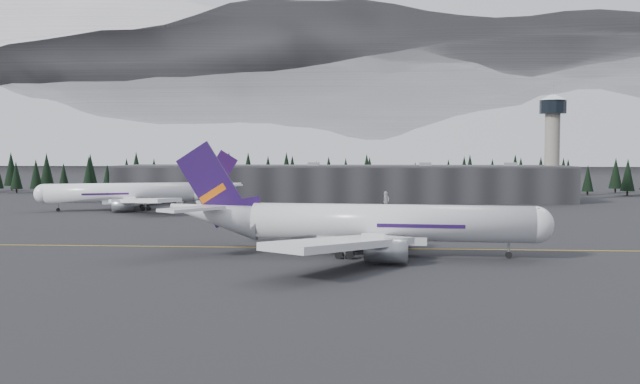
# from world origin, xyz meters

# --- Properties ---
(ground) EXTENTS (1400.00, 1400.00, 0.00)m
(ground) POSITION_xyz_m (0.00, 0.00, 0.00)
(ground) COLOR black
(ground) RESTS_ON ground
(taxiline) EXTENTS (400.00, 0.40, 0.02)m
(taxiline) POSITION_xyz_m (0.00, -2.00, 0.01)
(taxiline) COLOR gold
(taxiline) RESTS_ON ground
(terminal) EXTENTS (160.00, 30.00, 12.60)m
(terminal) POSITION_xyz_m (0.00, 125.00, 6.30)
(terminal) COLOR black
(terminal) RESTS_ON ground
(control_tower) EXTENTS (10.00, 10.00, 37.70)m
(control_tower) POSITION_xyz_m (75.00, 128.00, 23.41)
(control_tower) COLOR gray
(control_tower) RESTS_ON ground
(treeline) EXTENTS (360.00, 20.00, 15.00)m
(treeline) POSITION_xyz_m (0.00, 162.00, 7.50)
(treeline) COLOR black
(treeline) RESTS_ON ground
(mountain_ridge) EXTENTS (4400.00, 900.00, 420.00)m
(mountain_ridge) POSITION_xyz_m (0.00, 1000.00, 0.00)
(mountain_ridge) COLOR white
(mountain_ridge) RESTS_ON ground
(jet_main) EXTENTS (66.16, 60.87, 19.46)m
(jet_main) POSITION_xyz_m (8.38, -10.07, 5.49)
(jet_main) COLOR silver
(jet_main) RESTS_ON ground
(jet_parked) EXTENTS (59.60, 53.29, 18.14)m
(jet_parked) POSITION_xyz_m (-58.94, 79.80, 5.11)
(jet_parked) COLOR white
(jet_parked) RESTS_ON ground
(gse_vehicle_a) EXTENTS (3.01, 5.24, 1.37)m
(gse_vehicle_a) POSITION_xyz_m (-52.31, 100.47, 0.69)
(gse_vehicle_a) COLOR silver
(gse_vehicle_a) RESTS_ON ground
(gse_vehicle_b) EXTENTS (4.87, 2.99, 1.55)m
(gse_vehicle_b) POSITION_xyz_m (15.85, 103.17, 0.77)
(gse_vehicle_b) COLOR silver
(gse_vehicle_b) RESTS_ON ground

